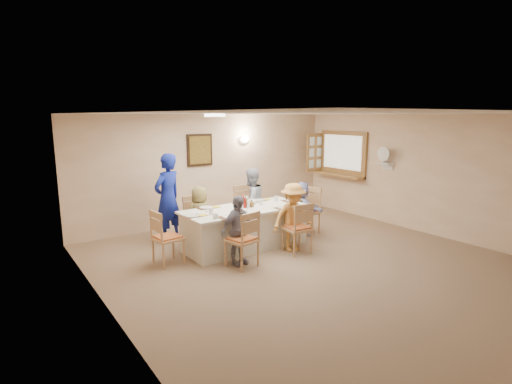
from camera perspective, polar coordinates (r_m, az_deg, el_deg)
ground at (r=6.87m, az=8.24°, el=-10.28°), size 7.00×7.00×0.00m
room_walls at (r=6.48m, az=8.60°, el=2.31°), size 7.00×7.00×7.00m
wall_picture at (r=9.12m, az=-8.04°, el=5.96°), size 0.62×0.05×0.72m
wall_sconce at (r=9.69m, az=-1.63°, el=7.53°), size 0.26×0.09×0.18m
ceiling_light at (r=7.03m, az=-5.92°, el=10.85°), size 0.36×0.36×0.05m
serving_hatch at (r=10.43m, az=12.31°, el=5.32°), size 0.06×1.50×1.15m
hatch_sill at (r=10.41m, az=11.74°, el=2.42°), size 0.30×1.50×0.05m
shutter_door at (r=10.78m, az=8.39°, el=5.63°), size 0.55×0.04×1.00m
fan_shelf at (r=9.52m, az=17.94°, el=3.93°), size 0.22×0.36×0.03m
desk_fan at (r=9.48m, az=17.88°, el=4.81°), size 0.30×0.30×0.28m
dining_table at (r=7.58m, az=-1.55°, el=-5.10°), size 2.39×1.01×0.76m
chair_back_left at (r=7.94m, az=-8.38°, el=-3.89°), size 0.49×0.49×0.92m
chair_back_right at (r=8.52m, az=-1.17°, el=-2.45°), size 0.51×0.51×1.01m
chair_front_left at (r=6.60m, az=-2.06°, el=-6.67°), size 0.54×0.54×0.96m
chair_front_right at (r=7.29m, az=5.90°, el=-5.03°), size 0.50×0.50×0.95m
chair_left_end at (r=6.86m, az=-12.48°, el=-6.28°), size 0.49×0.49×0.95m
chair_right_end at (r=8.48m, az=7.22°, el=-2.68°), size 0.53×0.53×0.98m
diner_back_left at (r=7.81m, az=-8.01°, el=-3.30°), size 0.63×0.47×1.14m
diner_back_right at (r=8.38m, az=-0.71°, el=-1.34°), size 0.86×0.76×1.39m
diner_front_left at (r=6.66m, az=-2.63°, el=-5.51°), size 0.80×0.54×1.18m
diner_front_right at (r=7.34m, az=5.31°, el=-3.63°), size 0.98×0.75×1.27m
diner_right_end at (r=8.38m, az=6.57°, el=-2.34°), size 1.11×0.55×1.12m
caregiver at (r=7.97m, az=-12.49°, el=-0.87°), size 0.95×0.89×1.76m
placemat_fl at (r=6.83m, az=-3.82°, el=-3.60°), size 0.38×0.28×0.01m
plate_fl at (r=6.82m, az=-3.82°, el=-3.52°), size 0.25×0.25×0.02m
napkin_fl at (r=6.88m, az=-2.32°, el=-3.42°), size 0.14×0.14×0.01m
placemat_fr at (r=7.50m, az=4.04°, el=-2.28°), size 0.34×0.25×0.01m
plate_fr at (r=7.50m, az=4.04°, el=-2.20°), size 0.25×0.25×0.02m
napkin_fr at (r=7.57m, az=5.34°, el=-2.11°), size 0.13×0.13×0.01m
placemat_bl at (r=7.54m, az=-7.14°, el=-2.27°), size 0.34×0.25×0.01m
plate_bl at (r=7.54m, az=-7.14°, el=-2.19°), size 0.25×0.25×0.02m
napkin_bl at (r=7.58m, az=-5.76°, el=-2.12°), size 0.15×0.15×0.01m
placemat_br at (r=8.15m, az=0.32°, el=-1.18°), size 0.36×0.27×0.01m
plate_br at (r=8.15m, az=0.32°, el=-1.11°), size 0.26×0.26×0.02m
napkin_br at (r=8.22m, az=1.54°, el=-1.04°), size 0.14×0.14×0.01m
placemat_le at (r=6.95m, az=-9.15°, el=-3.44°), size 0.34×0.25×0.01m
plate_le at (r=6.95m, az=-9.15°, el=-3.36°), size 0.24×0.24×0.02m
napkin_le at (r=6.99m, az=-7.64°, el=-3.27°), size 0.14×0.14×0.01m
placemat_re at (r=8.14m, az=5.02°, el=-1.24°), size 0.35×0.26×0.01m
plate_re at (r=8.14m, az=5.02°, el=-1.17°), size 0.23×0.23×0.01m
napkin_re at (r=8.22m, az=6.21°, el=-1.10°), size 0.14×0.14×0.01m
teacup_a at (r=6.76m, az=-5.84°, el=-3.47°), size 0.17×0.17×0.08m
teacup_b at (r=8.11m, az=-1.41°, el=-0.94°), size 0.17×0.17×0.09m
bowl_a at (r=7.13m, az=-2.04°, el=-2.75°), size 0.26×0.26×0.05m
bowl_b at (r=7.91m, az=-0.42°, el=-1.34°), size 0.28×0.28×0.06m
condiment_ketchup at (r=7.46m, az=-1.82°, el=-1.33°), size 0.17×0.17×0.26m
condiment_brown at (r=7.53m, az=-1.48°, el=-1.40°), size 0.16×0.16×0.21m
condiment_malt at (r=7.55m, az=-0.65°, el=-1.63°), size 0.11×0.11×0.14m
drinking_glass at (r=7.43m, az=-2.74°, el=-1.96°), size 0.07×0.07×0.10m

